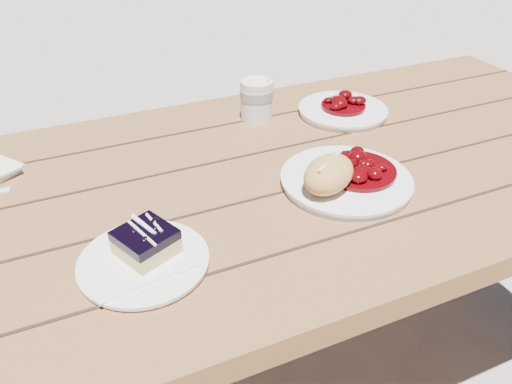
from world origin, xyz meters
name	(u,v)px	position (x,y,z in m)	size (l,w,h in m)	color
picnic_table	(232,243)	(0.00, 0.00, 0.59)	(2.00, 1.55, 0.75)	brown
main_plate	(346,181)	(0.21, -0.10, 0.76)	(0.25, 0.25, 0.02)	white
goulash_stew	(359,164)	(0.24, -0.10, 0.79)	(0.15, 0.15, 0.04)	#520206
bread_roll	(329,174)	(0.15, -0.12, 0.80)	(0.12, 0.08, 0.06)	tan
dessert_plate	(144,262)	(-0.21, -0.18, 0.76)	(0.20, 0.20, 0.01)	white
blueberry_cake	(146,241)	(-0.20, -0.16, 0.78)	(0.11, 0.11, 0.05)	#D7C575
fork_dessert	(139,285)	(-0.23, -0.23, 0.76)	(0.03, 0.16, 0.01)	white
coffee_cup	(257,100)	(0.17, 0.24, 0.80)	(0.08, 0.08, 0.10)	white
second_plate	(343,111)	(0.38, 0.18, 0.76)	(0.22, 0.22, 0.02)	white
second_stew	(344,100)	(0.38, 0.18, 0.79)	(0.11, 0.11, 0.04)	#520206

